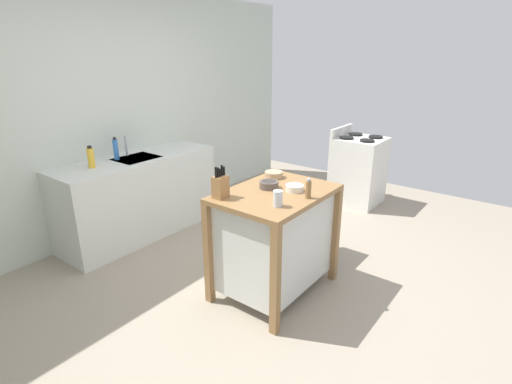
{
  "coord_description": "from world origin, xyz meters",
  "views": [
    {
      "loc": [
        -2.5,
        -1.78,
        1.98
      ],
      "look_at": [
        -0.05,
        0.09,
        0.86
      ],
      "focal_mm": 27.74,
      "sensor_mm": 36.0,
      "label": 1
    }
  ],
  "objects_px": {
    "trash_bin": "(310,226)",
    "stove": "(358,170)",
    "kitchen_island": "(275,236)",
    "bowl_ceramic_wide": "(274,174)",
    "knife_block": "(220,186)",
    "bottle_hand_soap": "(91,157)",
    "pepper_grinder": "(308,189)",
    "drinking_cup": "(278,199)",
    "bowl_stoneware_deep": "(295,188)",
    "bottle_spray_cleaner": "(116,149)",
    "sink_faucet": "(126,146)",
    "bowl_ceramic_small": "(269,184)"
  },
  "relations": [
    {
      "from": "bowl_ceramic_wide",
      "to": "sink_faucet",
      "type": "xyz_separation_m",
      "value": [
        -0.27,
        1.76,
        0.06
      ]
    },
    {
      "from": "bottle_hand_soap",
      "to": "trash_bin",
      "type": "bearing_deg",
      "value": -55.9
    },
    {
      "from": "sink_faucet",
      "to": "bottle_hand_soap",
      "type": "bearing_deg",
      "value": -166.22
    },
    {
      "from": "bottle_hand_soap",
      "to": "bowl_stoneware_deep",
      "type": "bearing_deg",
      "value": -73.83
    },
    {
      "from": "bowl_stoneware_deep",
      "to": "drinking_cup",
      "type": "relative_size",
      "value": 1.21
    },
    {
      "from": "bowl_ceramic_wide",
      "to": "drinking_cup",
      "type": "bearing_deg",
      "value": -142.53
    },
    {
      "from": "drinking_cup",
      "to": "pepper_grinder",
      "type": "bearing_deg",
      "value": -17.55
    },
    {
      "from": "drinking_cup",
      "to": "kitchen_island",
      "type": "bearing_deg",
      "value": 37.11
    },
    {
      "from": "knife_block",
      "to": "bottle_hand_soap",
      "type": "xyz_separation_m",
      "value": [
        -0.1,
        1.6,
        -0.02
      ]
    },
    {
      "from": "drinking_cup",
      "to": "trash_bin",
      "type": "distance_m",
      "value": 1.21
    },
    {
      "from": "bottle_hand_soap",
      "to": "knife_block",
      "type": "bearing_deg",
      "value": -86.32
    },
    {
      "from": "bowl_stoneware_deep",
      "to": "bottle_hand_soap",
      "type": "height_order",
      "value": "bottle_hand_soap"
    },
    {
      "from": "bowl_ceramic_small",
      "to": "bowl_stoneware_deep",
      "type": "distance_m",
      "value": 0.21
    },
    {
      "from": "pepper_grinder",
      "to": "stove",
      "type": "relative_size",
      "value": 0.16
    },
    {
      "from": "trash_bin",
      "to": "stove",
      "type": "height_order",
      "value": "stove"
    },
    {
      "from": "drinking_cup",
      "to": "pepper_grinder",
      "type": "height_order",
      "value": "pepper_grinder"
    },
    {
      "from": "kitchen_island",
      "to": "drinking_cup",
      "type": "xyz_separation_m",
      "value": [
        -0.25,
        -0.19,
        0.46
      ]
    },
    {
      "from": "bowl_ceramic_small",
      "to": "bottle_spray_cleaner",
      "type": "xyz_separation_m",
      "value": [
        -0.18,
        1.84,
        0.06
      ]
    },
    {
      "from": "trash_bin",
      "to": "sink_faucet",
      "type": "distance_m",
      "value": 2.14
    },
    {
      "from": "bowl_ceramic_wide",
      "to": "trash_bin",
      "type": "bearing_deg",
      "value": -17.54
    },
    {
      "from": "bowl_stoneware_deep",
      "to": "pepper_grinder",
      "type": "distance_m",
      "value": 0.19
    },
    {
      "from": "bowl_ceramic_wide",
      "to": "sink_faucet",
      "type": "height_order",
      "value": "sink_faucet"
    },
    {
      "from": "trash_bin",
      "to": "bottle_spray_cleaner",
      "type": "bearing_deg",
      "value": 115.55
    },
    {
      "from": "knife_block",
      "to": "bottle_spray_cleaner",
      "type": "distance_m",
      "value": 1.68
    },
    {
      "from": "knife_block",
      "to": "pepper_grinder",
      "type": "distance_m",
      "value": 0.67
    },
    {
      "from": "bowl_ceramic_small",
      "to": "bowl_ceramic_wide",
      "type": "relative_size",
      "value": 0.98
    },
    {
      "from": "bowl_stoneware_deep",
      "to": "trash_bin",
      "type": "height_order",
      "value": "bowl_stoneware_deep"
    },
    {
      "from": "sink_faucet",
      "to": "bowl_ceramic_small",
      "type": "bearing_deg",
      "value": -89.46
    },
    {
      "from": "trash_bin",
      "to": "bottle_spray_cleaner",
      "type": "height_order",
      "value": "bottle_spray_cleaner"
    },
    {
      "from": "bowl_stoneware_deep",
      "to": "bottle_hand_soap",
      "type": "xyz_separation_m",
      "value": [
        -0.57,
        1.97,
        0.05
      ]
    },
    {
      "from": "trash_bin",
      "to": "stove",
      "type": "bearing_deg",
      "value": 8.23
    },
    {
      "from": "sink_faucet",
      "to": "pepper_grinder",
      "type": "bearing_deg",
      "value": -89.68
    },
    {
      "from": "bottle_hand_soap",
      "to": "bottle_spray_cleaner",
      "type": "relative_size",
      "value": 0.91
    },
    {
      "from": "trash_bin",
      "to": "drinking_cup",
      "type": "bearing_deg",
      "value": -164.64
    },
    {
      "from": "bowl_stoneware_deep",
      "to": "sink_faucet",
      "type": "height_order",
      "value": "sink_faucet"
    },
    {
      "from": "kitchen_island",
      "to": "bowl_ceramic_wide",
      "type": "height_order",
      "value": "bowl_ceramic_wide"
    },
    {
      "from": "pepper_grinder",
      "to": "kitchen_island",
      "type": "bearing_deg",
      "value": 95.13
    },
    {
      "from": "kitchen_island",
      "to": "knife_block",
      "type": "height_order",
      "value": "knife_block"
    },
    {
      "from": "stove",
      "to": "bowl_ceramic_small",
      "type": "bearing_deg",
      "value": -174.46
    },
    {
      "from": "drinking_cup",
      "to": "bottle_spray_cleaner",
      "type": "bearing_deg",
      "value": 87.24
    },
    {
      "from": "drinking_cup",
      "to": "sink_faucet",
      "type": "distance_m",
      "value": 2.19
    },
    {
      "from": "kitchen_island",
      "to": "bowl_ceramic_wide",
      "type": "xyz_separation_m",
      "value": [
        0.28,
        0.22,
        0.43
      ]
    },
    {
      "from": "kitchen_island",
      "to": "trash_bin",
      "type": "height_order",
      "value": "kitchen_island"
    },
    {
      "from": "knife_block",
      "to": "drinking_cup",
      "type": "xyz_separation_m",
      "value": [
        0.12,
        -0.45,
        -0.03
      ]
    },
    {
      "from": "pepper_grinder",
      "to": "stove",
      "type": "bearing_deg",
      "value": 14.18
    },
    {
      "from": "bowl_ceramic_small",
      "to": "drinking_cup",
      "type": "xyz_separation_m",
      "value": [
        -0.28,
        -0.28,
        0.03
      ]
    },
    {
      "from": "bowl_stoneware_deep",
      "to": "knife_block",
      "type": "bearing_deg",
      "value": 141.8
    },
    {
      "from": "bowl_ceramic_wide",
      "to": "drinking_cup",
      "type": "distance_m",
      "value": 0.68
    },
    {
      "from": "sink_faucet",
      "to": "bottle_spray_cleaner",
      "type": "height_order",
      "value": "bottle_spray_cleaner"
    },
    {
      "from": "pepper_grinder",
      "to": "knife_block",
      "type": "bearing_deg",
      "value": 126.51
    }
  ]
}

